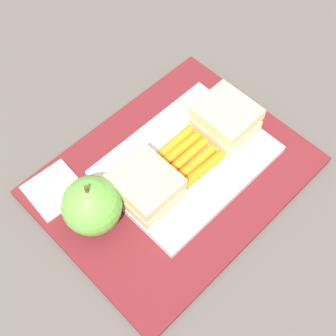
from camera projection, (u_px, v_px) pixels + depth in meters
name	position (u px, v px, depth m)	size (l,w,h in m)	color
ground_plane	(174.00, 178.00, 0.65)	(2.40, 2.40, 0.00)	#56514C
lunchbag_mat	(174.00, 176.00, 0.65)	(0.36, 0.28, 0.01)	maroon
food_tray	(187.00, 161.00, 0.65)	(0.23, 0.17, 0.01)	white
sandwich_half_left	(226.00, 118.00, 0.65)	(0.07, 0.08, 0.04)	#DBC189
sandwich_half_right	(146.00, 186.00, 0.59)	(0.07, 0.08, 0.04)	#DBC189
carrot_sticks_bundle	(187.00, 157.00, 0.63)	(0.08, 0.07, 0.02)	orange
apple	(92.00, 206.00, 0.57)	(0.08, 0.08, 0.09)	#66B742
paper_napkin	(55.00, 190.00, 0.63)	(0.07, 0.07, 0.00)	white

